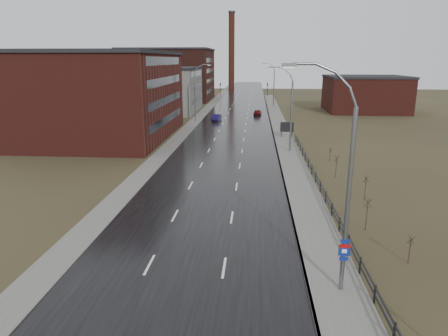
% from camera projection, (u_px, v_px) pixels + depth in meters
% --- Properties ---
extents(ground, '(320.00, 320.00, 0.00)m').
position_uv_depth(ground, '(173.00, 306.00, 20.44)').
color(ground, '#2D2819').
rests_on(ground, ground).
extents(road, '(14.00, 300.00, 0.06)m').
position_uv_depth(road, '(234.00, 124.00, 78.15)').
color(road, black).
rests_on(road, ground).
extents(sidewalk_right, '(3.20, 180.00, 0.18)m').
position_uv_depth(sidewalk_right, '(289.00, 153.00, 53.44)').
color(sidewalk_right, '#595651').
rests_on(sidewalk_right, ground).
extents(curb_right, '(0.16, 180.00, 0.18)m').
position_uv_depth(curb_right, '(277.00, 153.00, 53.55)').
color(curb_right, slate).
rests_on(curb_right, ground).
extents(sidewalk_left, '(2.40, 260.00, 0.12)m').
position_uv_depth(sidewalk_left, '(193.00, 123.00, 78.75)').
color(sidewalk_left, '#595651').
rests_on(sidewalk_left, ground).
extents(warehouse_near, '(22.44, 28.56, 13.50)m').
position_uv_depth(warehouse_near, '(98.00, 95.00, 63.52)').
color(warehouse_near, '#471914').
rests_on(warehouse_near, ground).
extents(warehouse_mid, '(16.32, 20.40, 10.50)m').
position_uv_depth(warehouse_mid, '(164.00, 90.00, 95.43)').
color(warehouse_mid, slate).
rests_on(warehouse_mid, ground).
extents(warehouse_far, '(26.52, 24.48, 15.50)m').
position_uv_depth(warehouse_far, '(169.00, 74.00, 124.01)').
color(warehouse_far, '#331611').
rests_on(warehouse_far, ground).
extents(building_right, '(18.36, 16.32, 8.50)m').
position_uv_depth(building_right, '(365.00, 94.00, 95.93)').
color(building_right, '#471914').
rests_on(building_right, ground).
extents(smokestack, '(2.70, 2.70, 30.70)m').
position_uv_depth(smokestack, '(232.00, 51.00, 161.11)').
color(smokestack, '#331611').
rests_on(smokestack, ground).
extents(streetlight_main, '(3.91, 0.29, 12.11)m').
position_uv_depth(streetlight_main, '(343.00, 186.00, 20.13)').
color(streetlight_main, slate).
rests_on(streetlight_main, ground).
extents(streetlight_right_mid, '(3.36, 0.28, 11.35)m').
position_uv_depth(streetlight_right_mid, '(289.00, 109.00, 52.90)').
color(streetlight_right_mid, slate).
rests_on(streetlight_right_mid, ground).
extents(streetlight_left, '(3.36, 0.28, 11.35)m').
position_uv_depth(streetlight_left, '(196.00, 93.00, 79.12)').
color(streetlight_left, slate).
rests_on(streetlight_left, ground).
extents(streetlight_right_far, '(3.36, 0.28, 11.35)m').
position_uv_depth(streetlight_right_far, '(273.00, 85.00, 104.84)').
color(streetlight_right_far, slate).
rests_on(streetlight_right_far, ground).
extents(guardrail, '(0.10, 53.05, 1.10)m').
position_uv_depth(guardrail, '(322.00, 187.00, 37.09)').
color(guardrail, black).
rests_on(guardrail, ground).
extents(shrub_b, '(0.44, 0.46, 1.84)m').
position_uv_depth(shrub_b, '(410.00, 249.00, 24.50)').
color(shrub_b, '#382D23').
rests_on(shrub_b, ground).
extents(shrub_c, '(0.60, 0.63, 2.55)m').
position_uv_depth(shrub_c, '(367.00, 213.00, 29.16)').
color(shrub_c, '#382D23').
rests_on(shrub_c, ground).
extents(shrub_d, '(0.56, 0.59, 2.35)m').
position_uv_depth(shrub_d, '(365.00, 187.00, 35.49)').
color(shrub_d, '#382D23').
rests_on(shrub_d, ground).
extents(shrub_e, '(0.58, 0.61, 2.45)m').
position_uv_depth(shrub_e, '(336.00, 166.00, 42.40)').
color(shrub_e, '#382D23').
rests_on(shrub_e, ground).
extents(shrub_f, '(0.41, 0.43, 1.69)m').
position_uv_depth(shrub_f, '(330.00, 154.00, 49.39)').
color(shrub_f, '#382D23').
rests_on(shrub_f, ground).
extents(billboard, '(2.14, 0.17, 2.62)m').
position_uv_depth(billboard, '(287.00, 128.00, 63.47)').
color(billboard, black).
rests_on(billboard, ground).
extents(traffic_light_left, '(0.58, 2.73, 5.30)m').
position_uv_depth(traffic_light_left, '(220.00, 83.00, 135.26)').
color(traffic_light_left, black).
rests_on(traffic_light_left, ground).
extents(traffic_light_right, '(0.58, 2.73, 5.30)m').
position_uv_depth(traffic_light_right, '(268.00, 83.00, 134.06)').
color(traffic_light_right, black).
rests_on(traffic_light_right, ground).
extents(car_near, '(1.81, 4.08, 1.30)m').
position_uv_depth(car_near, '(217.00, 118.00, 81.79)').
color(car_near, '#100B3B').
rests_on(car_near, ground).
extents(car_far, '(2.00, 3.98, 1.30)m').
position_uv_depth(car_far, '(258.00, 113.00, 90.06)').
color(car_far, '#500D0E').
rests_on(car_far, ground).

